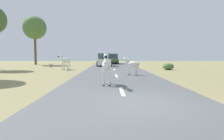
# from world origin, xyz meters

# --- Properties ---
(ground_plane) EXTENTS (90.00, 90.00, 0.00)m
(ground_plane) POSITION_xyz_m (0.00, 0.00, 0.00)
(ground_plane) COLOR #8E8456
(road) EXTENTS (6.00, 64.00, 0.05)m
(road) POSITION_xyz_m (-0.50, 0.00, 0.03)
(road) COLOR #56595B
(road) RESTS_ON ground_plane
(lane_markings) EXTENTS (0.16, 56.00, 0.01)m
(lane_markings) POSITION_xyz_m (-0.50, -1.00, 0.05)
(lane_markings) COLOR silver
(lane_markings) RESTS_ON road
(zebra_0) EXTENTS (0.47, 1.76, 1.65)m
(zebra_0) POSITION_xyz_m (-1.17, 3.72, 1.04)
(zebra_0) COLOR silver
(zebra_0) RESTS_ON road
(zebra_2) EXTENTS (1.18, 1.53, 1.63)m
(zebra_2) POSITION_xyz_m (-5.72, 14.63, 0.97)
(zebra_2) COLOR silver
(zebra_2) RESTS_ON ground_plane
(zebra_3) EXTENTS (1.29, 0.98, 1.37)m
(zebra_3) POSITION_xyz_m (0.68, 8.56, 0.87)
(zebra_3) COLOR silver
(zebra_3) RESTS_ON road
(car_0) EXTENTS (2.17, 4.41, 1.74)m
(car_0) POSITION_xyz_m (-1.75, 20.89, 0.85)
(car_0) COLOR white
(car_0) RESTS_ON road
(car_1) EXTENTS (2.18, 4.42, 1.74)m
(car_1) POSITION_xyz_m (-0.34, 27.61, 0.85)
(car_1) COLOR #476B38
(car_1) RESTS_ON road
(tree_2) EXTENTS (3.70, 3.70, 7.83)m
(tree_2) POSITION_xyz_m (-13.07, 25.80, 5.93)
(tree_2) COLOR brown
(tree_2) RESTS_ON ground_plane
(bush_2) EXTENTS (1.17, 1.05, 0.70)m
(bush_2) POSITION_xyz_m (5.27, 14.42, 0.35)
(bush_2) COLOR #4C7038
(bush_2) RESTS_ON ground_plane
(rock_1) EXTENTS (0.68, 0.51, 0.45)m
(rock_1) POSITION_xyz_m (-8.78, 19.50, 0.23)
(rock_1) COLOR #A89E8C
(rock_1) RESTS_ON ground_plane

